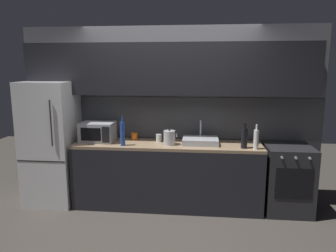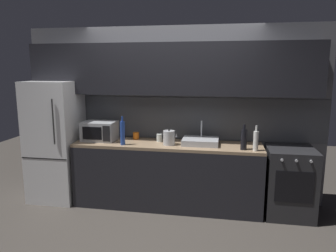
% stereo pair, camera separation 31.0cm
% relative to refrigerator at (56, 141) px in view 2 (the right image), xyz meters
% --- Properties ---
extents(ground_plane, '(10.00, 10.00, 0.00)m').
position_rel_refrigerator_xyz_m(ground_plane, '(1.66, -0.90, -0.87)').
color(ground_plane, '#3D3833').
extents(back_wall, '(4.30, 0.44, 2.50)m').
position_rel_refrigerator_xyz_m(back_wall, '(1.66, 0.30, 0.68)').
color(back_wall, slate).
rests_on(back_wall, ground).
extents(counter_run, '(2.56, 0.60, 0.90)m').
position_rel_refrigerator_xyz_m(counter_run, '(1.66, 0.00, -0.42)').
color(counter_run, black).
rests_on(counter_run, ground).
extents(refrigerator, '(0.68, 0.69, 1.73)m').
position_rel_refrigerator_xyz_m(refrigerator, '(0.00, 0.00, 0.00)').
color(refrigerator, white).
rests_on(refrigerator, ground).
extents(oven_range, '(0.60, 0.62, 0.90)m').
position_rel_refrigerator_xyz_m(oven_range, '(3.28, -0.00, -0.42)').
color(oven_range, '#232326').
rests_on(oven_range, ground).
extents(microwave, '(0.46, 0.35, 0.27)m').
position_rel_refrigerator_xyz_m(microwave, '(0.68, 0.02, 0.17)').
color(microwave, '#A8AAAF').
rests_on(microwave, counter_run).
extents(sink_basin, '(0.48, 0.38, 0.30)m').
position_rel_refrigerator_xyz_m(sink_basin, '(2.11, 0.03, 0.07)').
color(sink_basin, '#ADAFB5').
rests_on(sink_basin, counter_run).
extents(kettle, '(0.19, 0.16, 0.22)m').
position_rel_refrigerator_xyz_m(kettle, '(1.70, -0.08, 0.13)').
color(kettle, '#B7BABF').
rests_on(kettle, counter_run).
extents(wine_bottle_blue, '(0.06, 0.06, 0.38)m').
position_rel_refrigerator_xyz_m(wine_bottle_blue, '(1.09, -0.18, 0.20)').
color(wine_bottle_blue, '#234299').
rests_on(wine_bottle_blue, counter_run).
extents(wine_bottle_dark, '(0.08, 0.08, 0.33)m').
position_rel_refrigerator_xyz_m(wine_bottle_dark, '(2.67, -0.16, 0.17)').
color(wine_bottle_dark, black).
rests_on(wine_bottle_dark, counter_run).
extents(wine_bottle_white, '(0.06, 0.06, 0.32)m').
position_rel_refrigerator_xyz_m(wine_bottle_white, '(2.81, -0.19, 0.16)').
color(wine_bottle_white, silver).
rests_on(wine_bottle_white, counter_run).
extents(mug_orange, '(0.09, 0.09, 0.10)m').
position_rel_refrigerator_xyz_m(mug_orange, '(1.17, 0.18, 0.08)').
color(mug_orange, orange).
rests_on(mug_orange, counter_run).
extents(mug_clear, '(0.08, 0.08, 0.11)m').
position_rel_refrigerator_xyz_m(mug_clear, '(1.53, 0.08, 0.09)').
color(mug_clear, silver).
rests_on(mug_clear, counter_run).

